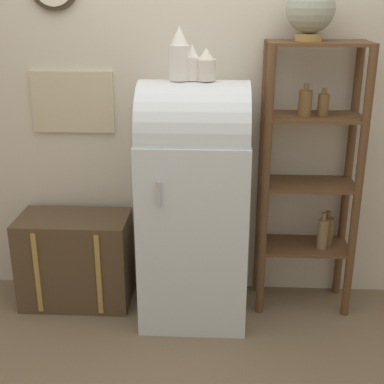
% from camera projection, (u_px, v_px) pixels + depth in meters
% --- Properties ---
extents(ground_plane, '(12.00, 12.00, 0.00)m').
position_uv_depth(ground_plane, '(192.00, 331.00, 3.24)').
color(ground_plane, '#7A664C').
extents(wall_back, '(7.00, 0.09, 2.70)m').
position_uv_depth(wall_back, '(196.00, 91.00, 3.31)').
color(wall_back, beige).
rests_on(wall_back, ground_plane).
extents(refrigerator, '(0.63, 0.64, 1.47)m').
position_uv_depth(refrigerator, '(194.00, 198.00, 3.20)').
color(refrigerator, silver).
rests_on(refrigerator, ground_plane).
extents(suitcase_trunk, '(0.70, 0.39, 0.60)m').
position_uv_depth(suitcase_trunk, '(76.00, 260.00, 3.47)').
color(suitcase_trunk, brown).
rests_on(suitcase_trunk, ground_plane).
extents(shelf_unit, '(0.59, 0.32, 1.67)m').
position_uv_depth(shelf_unit, '(310.00, 170.00, 3.23)').
color(shelf_unit, brown).
rests_on(shelf_unit, ground_plane).
extents(globe, '(0.27, 0.27, 0.31)m').
position_uv_depth(globe, '(311.00, 9.00, 2.92)').
color(globe, '#AD8942').
rests_on(globe, shelf_unit).
extents(vase_left, '(0.11, 0.11, 0.29)m').
position_uv_depth(vase_left, '(180.00, 55.00, 2.91)').
color(vase_left, white).
rests_on(vase_left, refrigerator).
extents(vase_center, '(0.08, 0.08, 0.19)m').
position_uv_depth(vase_center, '(192.00, 64.00, 2.92)').
color(vase_center, white).
rests_on(vase_center, refrigerator).
extents(vase_right, '(0.11, 0.11, 0.18)m').
position_uv_depth(vase_right, '(206.00, 65.00, 2.91)').
color(vase_right, silver).
rests_on(vase_right, refrigerator).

